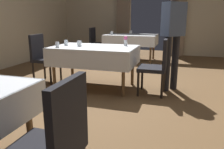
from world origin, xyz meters
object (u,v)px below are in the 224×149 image
(dining_table_mid, at_px, (94,52))
(chair_mid_left, at_px, (43,56))
(chair_mid_right, at_px, (157,64))
(glass_mid_d, at_px, (79,43))
(glass_mid_b, at_px, (57,45))
(person_waiter_by_doorway, at_px, (173,32))
(glass_far_b, at_px, (131,32))
(chair_far_left, at_px, (96,41))
(glass_mid_c, at_px, (66,43))
(glass_far_a, at_px, (112,33))
(dining_table_far, at_px, (131,38))
(flower_vase_mid, at_px, (126,40))
(plate_far_c, at_px, (117,34))
(chair_near_right, at_px, (53,143))

(dining_table_mid, distance_m, chair_mid_left, 1.15)
(chair_mid_right, height_order, glass_mid_d, chair_mid_right)
(glass_mid_b, height_order, person_waiter_by_doorway, person_waiter_by_doorway)
(glass_mid_b, xyz_separation_m, glass_far_b, (0.53, 3.43, 0.01))
(chair_mid_right, relative_size, chair_far_left, 1.00)
(person_waiter_by_doorway, bearing_deg, glass_mid_b, -164.25)
(glass_mid_c, xyz_separation_m, glass_far_a, (0.06, 2.68, -0.00))
(dining_table_far, relative_size, glass_mid_d, 15.53)
(dining_table_far, height_order, flower_vase_mid, flower_vase_mid)
(glass_far_b, xyz_separation_m, person_waiter_by_doorway, (1.37, -2.90, 0.22))
(chair_mid_right, xyz_separation_m, chair_far_left, (-2.24, 3.04, 0.00))
(chair_mid_left, bearing_deg, glass_mid_b, -33.98)
(chair_far_left, xyz_separation_m, plate_far_c, (0.68, 0.02, 0.24))
(glass_mid_b, bearing_deg, plate_far_c, 87.49)
(chair_mid_left, bearing_deg, glass_mid_c, -6.56)
(chair_mid_right, relative_size, flower_vase_mid, 5.32)
(chair_mid_right, distance_m, chair_far_left, 3.78)
(dining_table_mid, xyz_separation_m, plate_far_c, (-0.42, 2.97, 0.11))
(glass_mid_d, bearing_deg, dining_table_far, 83.80)
(chair_far_left, height_order, glass_mid_d, chair_far_left)
(glass_far_a, xyz_separation_m, person_waiter_by_doorway, (1.84, -2.46, 0.23))
(glass_mid_d, bearing_deg, chair_mid_right, -2.47)
(dining_table_far, bearing_deg, glass_mid_d, -96.20)
(dining_table_far, height_order, glass_far_b, glass_far_b)
(flower_vase_mid, bearing_deg, glass_far_a, 112.74)
(chair_near_right, distance_m, glass_mid_c, 3.04)
(chair_far_left, bearing_deg, person_waiter_by_doorway, -48.12)
(chair_mid_left, height_order, flower_vase_mid, chair_mid_left)
(glass_mid_c, relative_size, glass_far_b, 0.93)
(glass_far_a, bearing_deg, glass_mid_b, -91.12)
(chair_near_right, height_order, chair_far_left, same)
(dining_table_mid, height_order, flower_vase_mid, flower_vase_mid)
(dining_table_far, xyz_separation_m, glass_far_b, (-0.07, 0.28, 0.15))
(glass_mid_d, bearing_deg, flower_vase_mid, 21.40)
(glass_far_b, height_order, plate_far_c, glass_far_b)
(chair_far_left, height_order, glass_far_a, chair_far_left)
(glass_mid_d, bearing_deg, glass_far_b, 85.61)
(glass_mid_d, bearing_deg, chair_mid_left, 172.71)
(flower_vase_mid, height_order, glass_mid_d, flower_vase_mid)
(glass_mid_b, height_order, glass_mid_c, glass_mid_c)
(chair_far_left, bearing_deg, glass_far_a, -23.33)
(chair_near_right, relative_size, glass_far_b, 8.77)
(chair_mid_left, distance_m, glass_far_a, 2.70)
(dining_table_mid, height_order, dining_table_far, same)
(chair_far_left, relative_size, glass_far_a, 10.23)
(glass_mid_d, distance_m, person_waiter_by_doorway, 1.65)
(glass_mid_b, distance_m, plate_far_c, 3.27)
(flower_vase_mid, xyz_separation_m, glass_far_b, (-0.54, 2.85, -0.04))
(chair_near_right, distance_m, person_waiter_by_doorway, 3.02)
(chair_mid_right, height_order, flower_vase_mid, chair_mid_right)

